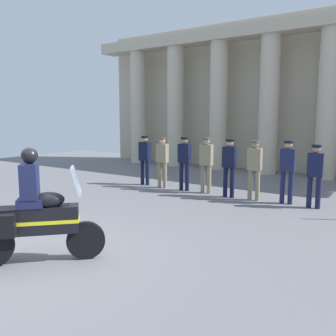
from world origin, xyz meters
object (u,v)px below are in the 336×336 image
officer_in_row_5 (254,165)px  officer_in_row_7 (315,171)px  officer_in_row_0 (145,156)px  officer_in_row_4 (229,163)px  officer_in_row_1 (162,158)px  motorcycle_with_rider (35,215)px  officer_in_row_6 (287,167)px  officer_in_row_2 (184,159)px  officer_in_row_3 (206,161)px

officer_in_row_5 → officer_in_row_7: size_ratio=1.03×
officer_in_row_5 → officer_in_row_0: bearing=-6.0°
officer_in_row_4 → officer_in_row_5: (0.76, 0.04, -0.01)m
officer_in_row_1 → officer_in_row_7: 4.85m
officer_in_row_0 → officer_in_row_1: (0.80, -0.09, -0.01)m
officer_in_row_1 → motorcycle_with_rider: 6.61m
officer_in_row_6 → officer_in_row_4: bearing=0.9°
officer_in_row_2 → officer_in_row_6: bearing=176.6°
officer_in_row_0 → officer_in_row_4: 3.27m
motorcycle_with_rider → officer_in_row_1: bearing=60.9°
officer_in_row_6 → officer_in_row_7: bearing=168.9°
officer_in_row_2 → officer_in_row_5: bearing=174.3°
officer_in_row_0 → officer_in_row_5: size_ratio=1.00×
officer_in_row_0 → officer_in_row_3: officer_in_row_3 is taller
officer_in_row_6 → officer_in_row_7: officer_in_row_6 is taller
officer_in_row_1 → officer_in_row_2: (0.85, 0.02, 0.02)m
officer_in_row_0 → officer_in_row_1: size_ratio=1.01×
officer_in_row_3 → officer_in_row_5: officer_in_row_3 is taller
officer_in_row_3 → officer_in_row_6: 2.49m
officer_in_row_0 → officer_in_row_6: size_ratio=0.99×
officer_in_row_4 → officer_in_row_7: bearing=177.2°
officer_in_row_1 → officer_in_row_4: size_ratio=0.98×
officer_in_row_4 → officer_in_row_7: (2.39, 0.06, -0.04)m
officer_in_row_1 → officer_in_row_7: officer_in_row_1 is taller
officer_in_row_4 → motorcycle_with_rider: (-0.55, -6.25, -0.22)m
officer_in_row_0 → officer_in_row_5: (4.02, -0.12, 0.00)m
officer_in_row_4 → officer_in_row_7: officer_in_row_4 is taller
officer_in_row_0 → officer_in_row_2: size_ratio=0.99×
officer_in_row_0 → officer_in_row_3: bearing=175.3°
officer_in_row_6 → motorcycle_with_rider: motorcycle_with_rider is taller
officer_in_row_2 → officer_in_row_7: size_ratio=1.04×
officer_in_row_2 → officer_in_row_6: (3.26, 0.04, 0.00)m
officer_in_row_0 → officer_in_row_6: 4.92m
officer_in_row_1 → officer_in_row_6: bearing=176.7°
officer_in_row_4 → officer_in_row_7: size_ratio=1.04×
officer_in_row_4 → officer_in_row_6: officer_in_row_6 is taller
officer_in_row_2 → officer_in_row_4: bearing=172.1°
officer_in_row_3 → motorcycle_with_rider: 6.40m
officer_in_row_1 → officer_in_row_5: bearing=175.1°
officer_in_row_3 → officer_in_row_4: bearing=166.1°
officer_in_row_1 → officer_in_row_2: size_ratio=0.98×
officer_in_row_7 → officer_in_row_0: bearing=-5.3°
officer_in_row_5 → motorcycle_with_rider: bearing=74.0°
officer_in_row_2 → officer_in_row_3: (0.77, 0.04, 0.00)m
officer_in_row_5 → motorcycle_with_rider: motorcycle_with_rider is taller
officer_in_row_4 → motorcycle_with_rider: motorcycle_with_rider is taller
officer_in_row_7 → motorcycle_with_rider: (-2.93, -6.31, -0.18)m
officer_in_row_5 → motorcycle_with_rider: 6.43m
officer_in_row_2 → officer_in_row_4: (1.61, -0.10, -0.00)m
officer_in_row_2 → motorcycle_with_rider: size_ratio=0.91×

